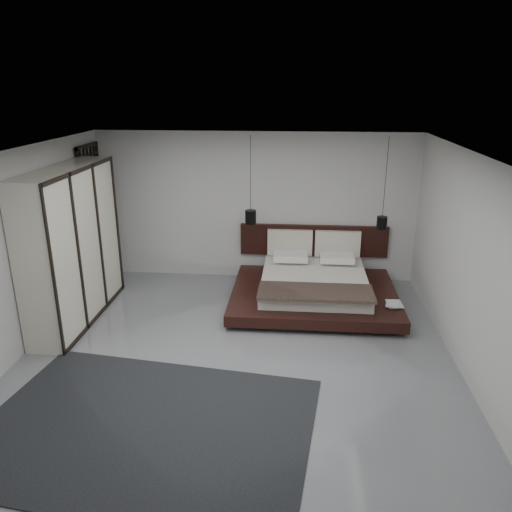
# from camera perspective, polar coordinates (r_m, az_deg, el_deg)

# --- Properties ---
(floor) EXTENTS (6.00, 6.00, 0.00)m
(floor) POSITION_cam_1_polar(r_m,az_deg,el_deg) (7.21, -2.12, -10.99)
(floor) COLOR gray
(floor) RESTS_ON ground
(ceiling) EXTENTS (6.00, 6.00, 0.00)m
(ceiling) POSITION_cam_1_polar(r_m,az_deg,el_deg) (6.29, -2.43, 11.67)
(ceiling) COLOR white
(ceiling) RESTS_ON wall_back
(wall_back) EXTENTS (6.00, 0.00, 6.00)m
(wall_back) POSITION_cam_1_polar(r_m,az_deg,el_deg) (9.48, -0.02, 5.62)
(wall_back) COLOR silver
(wall_back) RESTS_ON floor
(wall_front) EXTENTS (6.00, 0.00, 6.00)m
(wall_front) POSITION_cam_1_polar(r_m,az_deg,el_deg) (3.96, -7.82, -15.12)
(wall_front) COLOR silver
(wall_front) RESTS_ON floor
(wall_left) EXTENTS (0.00, 6.00, 6.00)m
(wall_left) POSITION_cam_1_polar(r_m,az_deg,el_deg) (7.59, -25.37, 0.25)
(wall_left) COLOR silver
(wall_left) RESTS_ON floor
(wall_right) EXTENTS (0.00, 6.00, 6.00)m
(wall_right) POSITION_cam_1_polar(r_m,az_deg,el_deg) (6.93, 23.20, -1.13)
(wall_right) COLOR silver
(wall_right) RESTS_ON floor
(lattice_screen) EXTENTS (0.05, 0.90, 2.60)m
(lattice_screen) POSITION_cam_1_polar(r_m,az_deg,el_deg) (9.69, -18.02, 4.37)
(lattice_screen) COLOR black
(lattice_screen) RESTS_ON floor
(bed) EXTENTS (2.79, 2.40, 1.08)m
(bed) POSITION_cam_1_polar(r_m,az_deg,el_deg) (8.75, 6.63, -3.34)
(bed) COLOR black
(bed) RESTS_ON floor
(book_lower) EXTENTS (0.25, 0.33, 0.03)m
(book_lower) POSITION_cam_1_polar(r_m,az_deg,el_deg) (8.28, 14.73, -5.33)
(book_lower) COLOR #99724C
(book_lower) RESTS_ON bed
(book_upper) EXTENTS (0.26, 0.31, 0.02)m
(book_upper) POSITION_cam_1_polar(r_m,az_deg,el_deg) (8.24, 14.64, -5.26)
(book_upper) COLOR #99724C
(book_upper) RESTS_ON book_lower
(pendant_left) EXTENTS (0.20, 0.20, 1.55)m
(pendant_left) POSITION_cam_1_polar(r_m,az_deg,el_deg) (8.86, -0.62, 4.51)
(pendant_left) COLOR black
(pendant_left) RESTS_ON ceiling
(pendant_right) EXTENTS (0.18, 0.18, 1.59)m
(pendant_right) POSITION_cam_1_polar(r_m,az_deg,el_deg) (8.95, 14.19, 3.76)
(pendant_right) COLOR black
(pendant_right) RESTS_ON ceiling
(wardrobe) EXTENTS (0.59, 2.49, 2.44)m
(wardrobe) POSITION_cam_1_polar(r_m,az_deg,el_deg) (8.28, -20.29, 1.08)
(wardrobe) COLOR beige
(wardrobe) RESTS_ON floor
(rug) EXTENTS (3.95, 3.05, 0.02)m
(rug) POSITION_cam_1_polar(r_m,az_deg,el_deg) (5.98, -12.54, -18.52)
(rug) COLOR black
(rug) RESTS_ON floor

